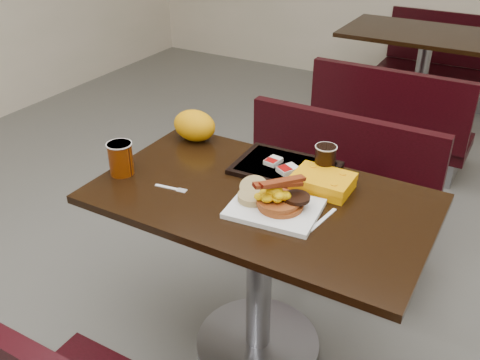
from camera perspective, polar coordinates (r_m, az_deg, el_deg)
The scene contains 23 objects.
floor at distance 2.39m, azimuth 1.88°, elevation -17.16°, with size 6.00×7.00×0.01m, color slate.
table_near at distance 2.13m, azimuth 2.05°, elevation -10.26°, with size 1.20×0.70×0.75m, color black, non-canonical shape.
bench_near_n at distance 2.67m, azimuth 9.13°, elevation -1.94°, with size 1.00×0.46×0.72m, color black, non-canonical shape.
table_far at distance 4.34m, azimuth 18.62°, elevation 9.85°, with size 1.20×0.70×0.75m, color black, non-canonical shape.
bench_far_s at distance 3.70m, azimuth 16.08°, elevation 6.64°, with size 1.00×0.46×0.72m, color black, non-canonical shape.
bench_far_n at distance 5.01m, azimuth 20.48°, elevation 11.90°, with size 1.00×0.46×0.72m, color black, non-canonical shape.
platter at distance 1.82m, azimuth 3.70°, elevation -3.06°, with size 0.30×0.23×0.02m, color white.
pancake_stack at distance 1.81m, azimuth 4.34°, elevation -2.44°, with size 0.15×0.15×0.03m, color #A0471A.
sausage_patty at distance 1.80m, azimuth 6.08°, elevation -1.87°, with size 0.09×0.09×0.01m, color black.
scrambled_eggs at distance 1.79m, azimuth 3.66°, elevation -1.25°, with size 0.10×0.09×0.05m, color #FFC605.
bacon_strips at distance 1.77m, azimuth 4.08°, elevation -0.34°, with size 0.18×0.08×0.01m, color #4F0A05, non-canonical shape.
muffin_bottom at distance 1.84m, azimuth 1.36°, elevation -1.81°, with size 0.10×0.10×0.02m, color tan.
muffin_top at distance 1.87m, azimuth 1.49°, elevation -0.85°, with size 0.10×0.10×0.02m, color tan.
coffee_cup_near at distance 2.07m, azimuth -12.59°, elevation 2.23°, with size 0.09×0.09×0.13m, color #993C05.
fork at distance 1.97m, azimuth -7.84°, elevation -0.76°, with size 0.13×0.02×0.00m, color white, non-canonical shape.
knife at distance 1.80m, azimuth 8.82°, elevation -4.19°, with size 0.16×0.01×0.00m, color white.
condiment_ketchup at distance 1.93m, azimuth 4.48°, elevation -1.21°, with size 0.04×0.03×0.01m, color #8C0504.
tray at distance 2.08m, azimuth 4.88°, elevation 1.30°, with size 0.38×0.27×0.02m, color black.
hashbrown_sleeve_left at distance 2.08m, azimuth 3.56°, elevation 2.02°, with size 0.05×0.07×0.02m, color silver.
hashbrown_sleeve_right at distance 2.03m, azimuth 5.13°, elevation 1.13°, with size 0.06×0.08×0.02m, color silver.
coffee_cup_far at distance 2.02m, azimuth 9.06°, elevation 2.22°, with size 0.08×0.08×0.11m, color black.
clamshell at distance 1.96m, azimuth 8.80°, elevation -0.23°, with size 0.21×0.16×0.06m, color #F89C04.
paper_bag at distance 2.30m, azimuth -4.87°, elevation 5.81°, with size 0.19×0.14×0.13m, color #FA9F08.
Camera 1 is at (0.74, -1.45, 1.75)m, focal length 40.03 mm.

